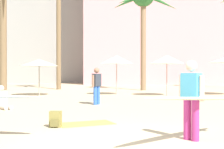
{
  "coord_description": "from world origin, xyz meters",
  "views": [
    {
      "loc": [
        -0.86,
        -6.11,
        1.43
      ],
      "look_at": [
        0.05,
        6.34,
        1.33
      ],
      "focal_mm": 49.84,
      "sensor_mm": 36.0,
      "label": 1
    }
  ],
  "objects_px": {
    "cafe_umbrella_5": "(117,60)",
    "person_near_left": "(193,97)",
    "beach_towel": "(86,124)",
    "person_mid_left": "(97,84)",
    "palm_tree_left": "(143,5)",
    "cafe_umbrella_3": "(39,63)",
    "backpack": "(55,119)",
    "person_near_right": "(3,100)",
    "cafe_umbrella_1": "(167,59)"
  },
  "relations": [
    {
      "from": "palm_tree_left",
      "to": "cafe_umbrella_3",
      "type": "bearing_deg",
      "value": -144.11
    },
    {
      "from": "palm_tree_left",
      "to": "cafe_umbrella_1",
      "type": "relative_size",
      "value": 3.38
    },
    {
      "from": "person_near_left",
      "to": "person_near_right",
      "type": "height_order",
      "value": "person_near_left"
    },
    {
      "from": "cafe_umbrella_5",
      "to": "person_mid_left",
      "type": "xyz_separation_m",
      "value": [
        -1.38,
        -5.73,
        -1.33
      ]
    },
    {
      "from": "beach_towel",
      "to": "person_mid_left",
      "type": "distance_m",
      "value": 5.15
    },
    {
      "from": "beach_towel",
      "to": "person_near_right",
      "type": "xyz_separation_m",
      "value": [
        -3.29,
        3.84,
        0.32
      ]
    },
    {
      "from": "beach_towel",
      "to": "person_near_left",
      "type": "bearing_deg",
      "value": -46.48
    },
    {
      "from": "palm_tree_left",
      "to": "cafe_umbrella_5",
      "type": "xyz_separation_m",
      "value": [
        -2.5,
        -4.79,
        -4.52
      ]
    },
    {
      "from": "backpack",
      "to": "person_near_right",
      "type": "height_order",
      "value": "person_near_right"
    },
    {
      "from": "palm_tree_left",
      "to": "beach_towel",
      "type": "xyz_separation_m",
      "value": [
        -4.3,
        -15.58,
        -6.73
      ]
    },
    {
      "from": "beach_towel",
      "to": "person_mid_left",
      "type": "height_order",
      "value": "person_mid_left"
    },
    {
      "from": "cafe_umbrella_1",
      "to": "person_near_left",
      "type": "distance_m",
      "value": 12.53
    },
    {
      "from": "palm_tree_left",
      "to": "person_near_left",
      "type": "relative_size",
      "value": 3.11
    },
    {
      "from": "cafe_umbrella_1",
      "to": "beach_towel",
      "type": "bearing_deg",
      "value": -115.78
    },
    {
      "from": "backpack",
      "to": "person_mid_left",
      "type": "relative_size",
      "value": 0.26
    },
    {
      "from": "cafe_umbrella_5",
      "to": "person_near_right",
      "type": "height_order",
      "value": "cafe_umbrella_5"
    },
    {
      "from": "cafe_umbrella_3",
      "to": "person_near_right",
      "type": "height_order",
      "value": "cafe_umbrella_3"
    },
    {
      "from": "cafe_umbrella_3",
      "to": "cafe_umbrella_5",
      "type": "distance_m",
      "value": 4.74
    },
    {
      "from": "palm_tree_left",
      "to": "cafe_umbrella_1",
      "type": "distance_m",
      "value": 7.32
    },
    {
      "from": "cafe_umbrella_1",
      "to": "cafe_umbrella_3",
      "type": "height_order",
      "value": "cafe_umbrella_1"
    },
    {
      "from": "cafe_umbrella_3",
      "to": "beach_towel",
      "type": "relative_size",
      "value": 1.55
    },
    {
      "from": "cafe_umbrella_3",
      "to": "cafe_umbrella_1",
      "type": "bearing_deg",
      "value": -3.72
    },
    {
      "from": "cafe_umbrella_3",
      "to": "person_mid_left",
      "type": "distance_m",
      "value": 6.36
    },
    {
      "from": "backpack",
      "to": "person_near_left",
      "type": "bearing_deg",
      "value": 65.99
    },
    {
      "from": "cafe_umbrella_1",
      "to": "backpack",
      "type": "height_order",
      "value": "cafe_umbrella_1"
    },
    {
      "from": "palm_tree_left",
      "to": "backpack",
      "type": "bearing_deg",
      "value": -107.58
    },
    {
      "from": "cafe_umbrella_5",
      "to": "cafe_umbrella_1",
      "type": "bearing_deg",
      "value": -17.37
    },
    {
      "from": "palm_tree_left",
      "to": "cafe_umbrella_3",
      "type": "distance_m",
      "value": 10.09
    },
    {
      "from": "cafe_umbrella_5",
      "to": "beach_towel",
      "type": "xyz_separation_m",
      "value": [
        -1.8,
        -10.79,
        -2.21
      ]
    },
    {
      "from": "person_near_right",
      "to": "person_mid_left",
      "type": "bearing_deg",
      "value": 71.33
    },
    {
      "from": "cafe_umbrella_5",
      "to": "person_near_left",
      "type": "xyz_separation_m",
      "value": [
        0.43,
        -13.13,
        -1.31
      ]
    },
    {
      "from": "palm_tree_left",
      "to": "cafe_umbrella_3",
      "type": "height_order",
      "value": "palm_tree_left"
    },
    {
      "from": "person_near_right",
      "to": "palm_tree_left",
      "type": "bearing_deg",
      "value": 110.21
    },
    {
      "from": "palm_tree_left",
      "to": "person_near_right",
      "type": "distance_m",
      "value": 15.38
    },
    {
      "from": "beach_towel",
      "to": "cafe_umbrella_1",
      "type": "bearing_deg",
      "value": 64.22
    },
    {
      "from": "cafe_umbrella_3",
      "to": "beach_towel",
      "type": "height_order",
      "value": "cafe_umbrella_3"
    },
    {
      "from": "backpack",
      "to": "person_mid_left",
      "type": "bearing_deg",
      "value": 175.74
    },
    {
      "from": "cafe_umbrella_1",
      "to": "cafe_umbrella_3",
      "type": "xyz_separation_m",
      "value": [
        -7.67,
        0.5,
        -0.19
      ]
    },
    {
      "from": "person_mid_left",
      "to": "beach_towel",
      "type": "bearing_deg",
      "value": 125.81
    },
    {
      "from": "cafe_umbrella_1",
      "to": "cafe_umbrella_3",
      "type": "relative_size",
      "value": 1.05
    },
    {
      "from": "cafe_umbrella_5",
      "to": "person_mid_left",
      "type": "relative_size",
      "value": 1.52
    },
    {
      "from": "person_mid_left",
      "to": "backpack",
      "type": "bearing_deg",
      "value": 118.3
    },
    {
      "from": "person_mid_left",
      "to": "person_near_right",
      "type": "xyz_separation_m",
      "value": [
        -3.71,
        -1.22,
        -0.56
      ]
    },
    {
      "from": "cafe_umbrella_5",
      "to": "person_near_left",
      "type": "bearing_deg",
      "value": -88.13
    },
    {
      "from": "palm_tree_left",
      "to": "person_mid_left",
      "type": "bearing_deg",
      "value": -110.28
    },
    {
      "from": "beach_towel",
      "to": "person_mid_left",
      "type": "relative_size",
      "value": 0.93
    },
    {
      "from": "cafe_umbrella_1",
      "to": "cafe_umbrella_3",
      "type": "bearing_deg",
      "value": 176.28
    },
    {
      "from": "palm_tree_left",
      "to": "cafe_umbrella_1",
      "type": "height_order",
      "value": "palm_tree_left"
    },
    {
      "from": "backpack",
      "to": "person_mid_left",
      "type": "distance_m",
      "value": 5.7
    },
    {
      "from": "beach_towel",
      "to": "cafe_umbrella_5",
      "type": "bearing_deg",
      "value": 80.52
    }
  ]
}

